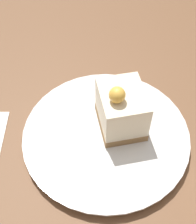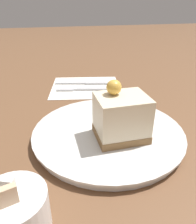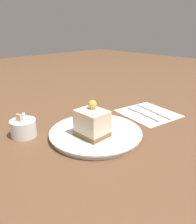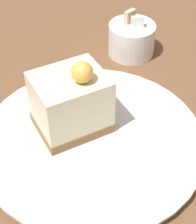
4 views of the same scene
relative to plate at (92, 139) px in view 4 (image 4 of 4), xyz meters
The scene contains 4 objects.
ground_plane 0.02m from the plate, 48.12° to the left, with size 4.00×4.00×0.00m, color brown.
plate is the anchor object (origin of this frame).
cake_slice 0.06m from the plate, 152.67° to the right, with size 0.08×0.09×0.11m.
sugar_bowl 0.22m from the plate, 136.17° to the left, with size 0.08×0.08×0.08m.
Camera 4 is at (0.29, -0.16, 0.37)m, focal length 60.00 mm.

